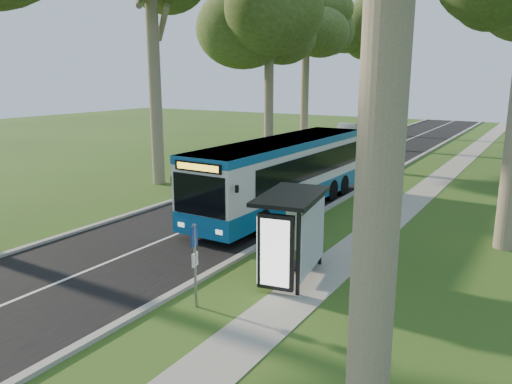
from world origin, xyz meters
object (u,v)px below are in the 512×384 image
at_px(bus, 283,174).
at_px(bus_stop_sign, 195,255).
at_px(car_white, 323,137).
at_px(car_silver, 346,131).
at_px(bus_shelter, 289,223).
at_px(litter_bin, 300,228).

height_order(bus, bus_stop_sign, bus).
bearing_deg(car_white, bus_stop_sign, -78.51).
height_order(car_white, car_silver, car_white).
xyz_separation_m(bus_shelter, car_silver, (-11.15, 33.65, -1.08)).
distance_m(bus_shelter, car_silver, 35.47).
xyz_separation_m(litter_bin, car_silver, (-9.69, 29.82, 0.31)).
xyz_separation_m(bus_stop_sign, bus_shelter, (1.33, 2.73, 0.39)).
bearing_deg(car_silver, bus_shelter, -81.96).
bearing_deg(bus, car_silver, 106.31).
height_order(bus, car_white, bus).
distance_m(bus_shelter, car_white, 29.82).
bearing_deg(car_silver, bus_stop_sign, -85.18).
bearing_deg(car_silver, bus, -85.18).
relative_size(bus_shelter, car_silver, 0.72).
bearing_deg(bus, litter_bin, -51.55).
height_order(bus_shelter, car_silver, bus_shelter).
relative_size(litter_bin, car_silver, 0.19).
bearing_deg(bus, car_white, 110.04).
height_order(bus_stop_sign, car_silver, bus_stop_sign).
bearing_deg(bus_stop_sign, bus_shelter, 52.72).
bearing_deg(car_silver, car_white, -98.86).
relative_size(bus_shelter, litter_bin, 3.76).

